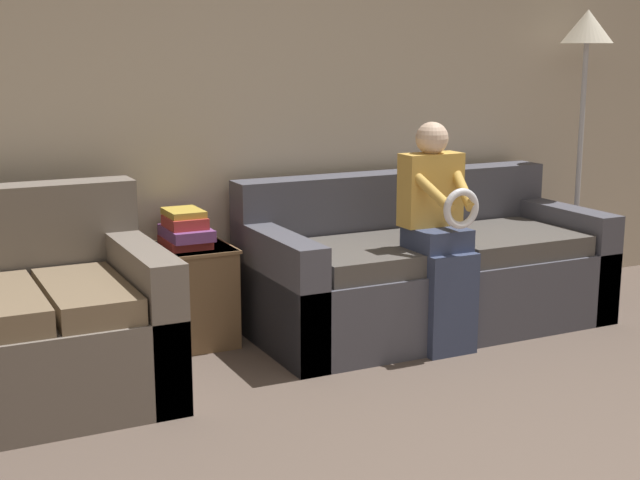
{
  "coord_description": "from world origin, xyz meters",
  "views": [
    {
      "loc": [
        -1.87,
        -1.57,
        1.5
      ],
      "look_at": [
        -0.22,
        1.78,
        0.71
      ],
      "focal_mm": 50.0,
      "sensor_mm": 36.0,
      "label": 1
    }
  ],
  "objects_px": {
    "side_shelf": "(188,294)",
    "floor_lamp": "(586,57)",
    "couch_main": "(424,272)",
    "book_stack": "(185,230)",
    "child_left_seated": "(439,228)"
  },
  "relations": [
    {
      "from": "side_shelf",
      "to": "book_stack",
      "type": "distance_m",
      "value": 0.34
    },
    {
      "from": "side_shelf",
      "to": "floor_lamp",
      "type": "distance_m",
      "value": 2.78
    },
    {
      "from": "floor_lamp",
      "to": "child_left_seated",
      "type": "bearing_deg",
      "value": -158.92
    },
    {
      "from": "couch_main",
      "to": "book_stack",
      "type": "distance_m",
      "value": 1.34
    },
    {
      "from": "side_shelf",
      "to": "floor_lamp",
      "type": "height_order",
      "value": "floor_lamp"
    },
    {
      "from": "side_shelf",
      "to": "floor_lamp",
      "type": "relative_size",
      "value": 0.3
    },
    {
      "from": "couch_main",
      "to": "child_left_seated",
      "type": "bearing_deg",
      "value": -112.48
    },
    {
      "from": "floor_lamp",
      "to": "couch_main",
      "type": "bearing_deg",
      "value": -172.34
    },
    {
      "from": "child_left_seated",
      "to": "side_shelf",
      "type": "relative_size",
      "value": 2.23
    },
    {
      "from": "couch_main",
      "to": "side_shelf",
      "type": "height_order",
      "value": "couch_main"
    },
    {
      "from": "couch_main",
      "to": "book_stack",
      "type": "relative_size",
      "value": 6.15
    },
    {
      "from": "child_left_seated",
      "to": "book_stack",
      "type": "distance_m",
      "value": 1.29
    },
    {
      "from": "child_left_seated",
      "to": "side_shelf",
      "type": "height_order",
      "value": "child_left_seated"
    },
    {
      "from": "couch_main",
      "to": "child_left_seated",
      "type": "distance_m",
      "value": 0.51
    },
    {
      "from": "book_stack",
      "to": "couch_main",
      "type": "bearing_deg",
      "value": -11.23
    }
  ]
}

